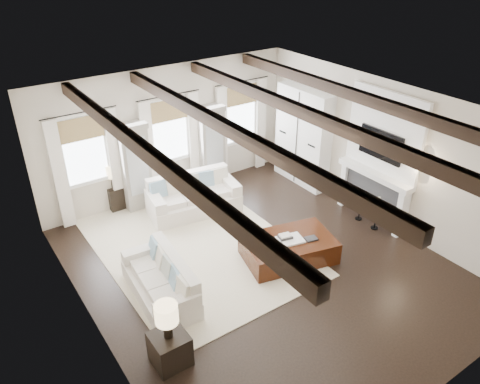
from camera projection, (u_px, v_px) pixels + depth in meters
ground at (261, 266)px, 9.28m from camera, size 7.50×7.50×0.00m
room_shell at (266, 155)px, 9.37m from camera, size 6.54×7.54×3.22m
area_rug at (195, 246)px, 9.85m from camera, size 3.62×4.86×0.02m
sofa_back at (193, 197)px, 10.95m from camera, size 2.21×1.24×0.90m
sofa_left at (163, 282)px, 8.36m from camera, size 0.99×1.92×0.80m
ottoman at (289, 249)px, 9.39m from camera, size 1.98×1.50×0.46m
tray at (290, 240)px, 9.23m from camera, size 0.58×0.49×0.04m
book_lower at (285, 237)px, 9.25m from camera, size 0.30×0.26×0.04m
book_upper at (285, 235)px, 9.23m from camera, size 0.25×0.22×0.03m
book_loose at (311, 239)px, 9.27m from camera, size 0.28×0.23×0.03m
side_table_front at (170, 349)px, 7.10m from camera, size 0.54×0.54×0.54m
lamp_front at (166, 316)px, 6.77m from camera, size 0.35×0.35×0.60m
side_table_back at (116, 197)px, 11.10m from camera, size 0.38×0.38×0.58m
lamp_back at (112, 171)px, 10.76m from camera, size 0.35×0.35×0.59m
candlestick_near at (376, 216)px, 10.30m from camera, size 0.16×0.16×0.80m
candlestick_far at (360, 207)px, 10.65m from camera, size 0.15×0.15×0.76m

